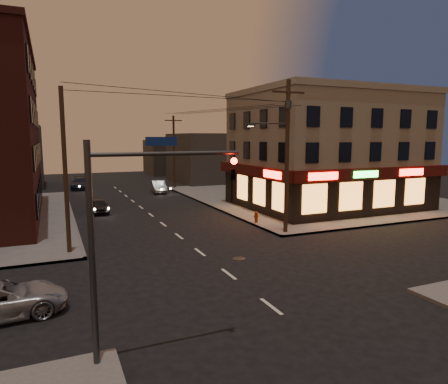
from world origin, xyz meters
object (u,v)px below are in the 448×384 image
sedan_near (99,206)px  sedan_mid (159,187)px  fire_hydrant (256,216)px  sedan_far (80,183)px

sedan_near → sedan_mid: 13.32m
sedan_near → sedan_mid: (7.96, 10.69, 0.10)m
sedan_near → fire_hydrant: (10.29, -9.36, -0.00)m
sedan_far → fire_hydrant: size_ratio=6.01×
sedan_mid → sedan_near: bearing=-118.7°
sedan_mid → fire_hydrant: sedan_mid is taller
sedan_near → fire_hydrant: 13.91m
fire_hydrant → sedan_near: bearing=137.7°
sedan_mid → fire_hydrant: size_ratio=5.11×
sedan_mid → sedan_far: bearing=147.4°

